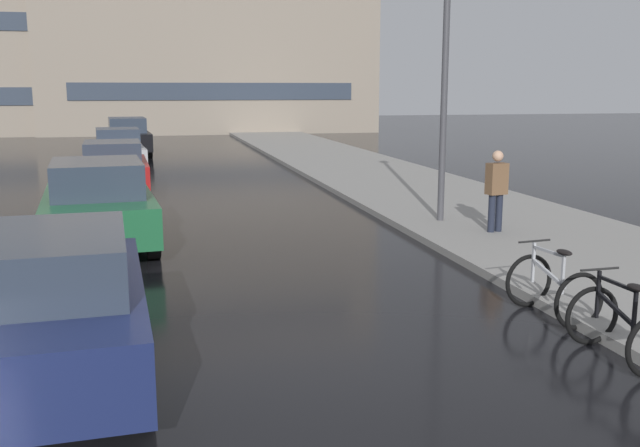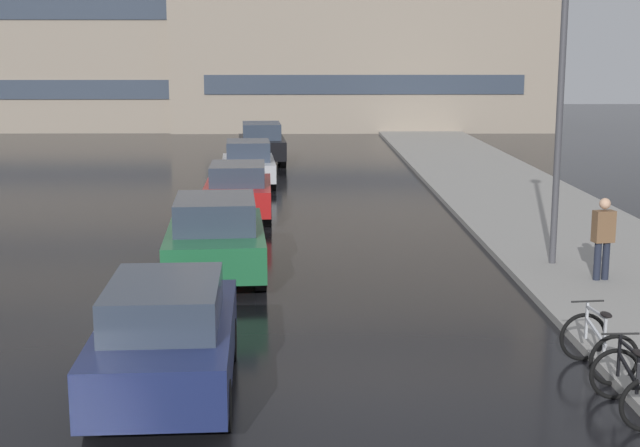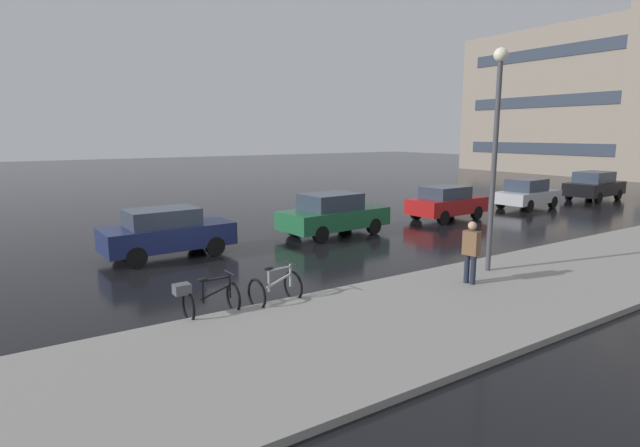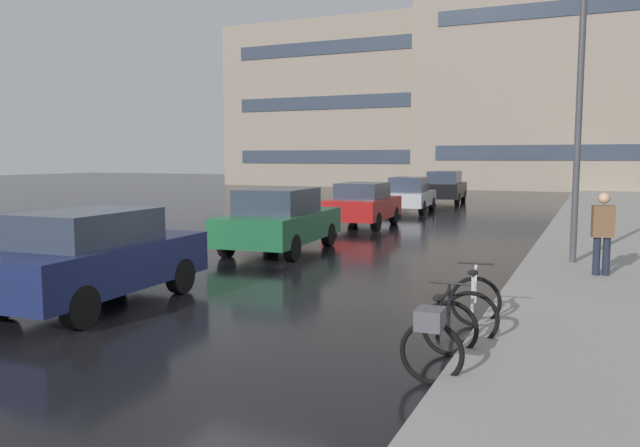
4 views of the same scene
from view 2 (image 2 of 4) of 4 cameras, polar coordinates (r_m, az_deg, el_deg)
The scene contains 13 objects.
ground_plane at distance 12.58m, azimuth 2.08°, elevation -10.34°, with size 140.00×140.00×0.00m, color black.
sidewalk_kerb at distance 23.14m, azimuth 15.75°, elevation -0.72°, with size 4.80×60.00×0.14m, color gray.
bicycle_nearest at distance 11.97m, azimuth 19.58°, elevation -9.63°, with size 0.74×1.38×0.95m.
bicycle_second at distance 13.52m, azimuth 17.39°, elevation -7.47°, with size 0.86×1.17×0.96m.
car_navy at distance 12.18m, azimuth -9.79°, elevation -7.12°, with size 1.96×4.19×1.60m.
car_green at distance 18.49m, azimuth -6.68°, elevation -0.82°, with size 2.30×4.50×1.66m.
car_red at distance 24.82m, azimuth -5.26°, elevation 2.11°, with size 1.96×3.86×1.57m.
car_silver at distance 31.08m, azimuth -4.61°, elevation 3.86°, with size 2.08×4.02×1.59m.
car_black at distance 37.39m, azimuth -3.76°, elevation 5.16°, with size 2.20×4.39×1.72m.
pedestrian at distance 18.32m, azimuth 17.66°, elevation -0.82°, with size 0.44×0.31×1.78m.
streetlamp at distance 19.19m, azimuth 15.18°, elevation 8.67°, with size 0.38×0.38×6.22m.
building_facade_main at distance 56.42m, azimuth 2.57°, elevation 14.11°, with size 22.27×10.02×15.58m.
building_facade_side at distance 58.49m, azimuth -15.67°, elevation 12.82°, with size 21.42×9.75×13.96m.
Camera 2 is at (-0.65, -11.71, 4.54)m, focal length 50.00 mm.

